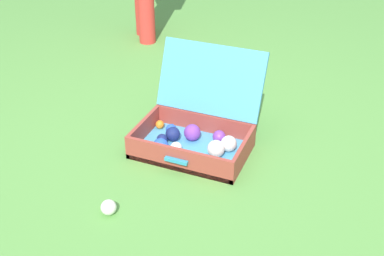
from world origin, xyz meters
name	(u,v)px	position (x,y,z in m)	size (l,w,h in m)	color
ground_plane	(179,158)	(0.00, 0.00, 0.00)	(16.00, 16.00, 0.00)	#569342
open_suitcase	(197,128)	(0.04, 0.13, 0.10)	(0.53, 0.52, 0.44)	#4799C6
stray_ball_on_grass	(109,207)	(-0.10, -0.47, 0.03)	(0.06, 0.06, 0.06)	white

